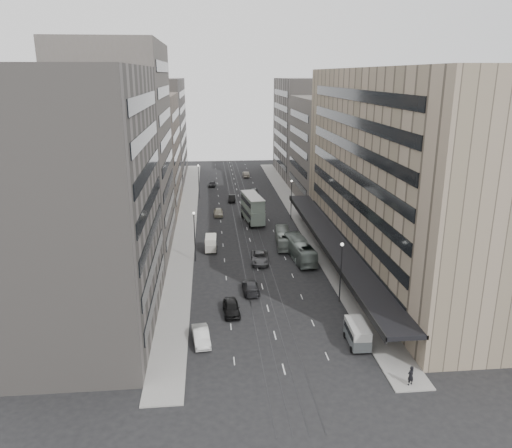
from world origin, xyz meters
name	(u,v)px	position (x,y,z in m)	size (l,w,h in m)	color
ground	(263,289)	(0.00, 0.00, 0.00)	(220.00, 220.00, 0.00)	black
sidewalk_right	(300,215)	(12.00, 37.50, 0.07)	(4.00, 125.00, 0.15)	gray
sidewalk_left	(187,218)	(-12.00, 37.50, 0.07)	(4.00, 125.00, 0.15)	gray
department_store	(398,171)	(21.45, 8.00, 14.95)	(19.20, 60.00, 30.00)	gray
building_right_mid	(329,149)	(21.50, 52.00, 12.00)	(15.00, 28.00, 24.00)	#514C46
building_right_far	(306,128)	(21.50, 82.00, 14.00)	(15.00, 32.00, 28.00)	slate
building_left_a	(82,204)	(-21.50, -8.00, 15.00)	(15.00, 28.00, 30.00)	slate
building_left_b	(120,151)	(-21.50, 19.00, 17.00)	(15.00, 26.00, 34.00)	#514C46
building_left_c	(142,154)	(-21.50, 46.00, 12.50)	(15.00, 28.00, 25.00)	#6D5F55
building_left_d	(157,130)	(-21.50, 79.00, 14.00)	(15.00, 38.00, 28.00)	slate
lamp_right_near	(341,265)	(9.70, -5.00, 5.20)	(0.44, 0.44, 8.32)	#262628
lamp_right_far	(291,195)	(9.70, 35.00, 5.20)	(0.44, 0.44, 8.32)	#262628
lamp_left_near	(194,231)	(-9.70, 12.00, 5.20)	(0.44, 0.44, 8.32)	#262628
lamp_left_far	(199,177)	(-9.70, 55.00, 5.20)	(0.44, 0.44, 8.32)	#262628
bus_near	(300,249)	(7.33, 11.49, 1.62)	(2.72, 11.62, 3.24)	gray
bus_far	(283,238)	(5.61, 18.36, 1.37)	(2.30, 9.82, 2.73)	gray
double_decker	(253,208)	(1.50, 33.51, 3.04)	(4.30, 10.59, 5.63)	gray
vw_microbus	(357,333)	(8.86, -15.96, 1.43)	(2.32, 4.83, 2.57)	#53585A
panel_van	(211,243)	(-7.14, 16.70, 1.43)	(2.15, 4.19, 2.60)	#B5B1A3
sedan_0	(231,308)	(-4.77, -7.05, 0.84)	(1.99, 4.94, 1.68)	black
sedan_1	(201,336)	(-8.50, -13.82, 0.81)	(1.72, 4.94, 1.63)	silver
sedan_2	(260,258)	(0.65, 10.47, 0.82)	(2.73, 5.92, 1.65)	#5C5C5E
sedan_3	(251,287)	(-1.78, -0.81, 0.78)	(2.18, 5.36, 1.56)	#252628
sedan_4	(218,212)	(-5.38, 38.75, 0.81)	(1.90, 4.73, 1.61)	#B6AF97
sedan_5	(232,198)	(-1.86, 51.23, 0.74)	(1.57, 4.51, 1.49)	black
sedan_6	(253,200)	(2.87, 48.86, 0.75)	(2.50, 5.43, 1.51)	white
sedan_7	(254,191)	(4.10, 58.29, 0.72)	(2.02, 4.96, 1.44)	#4F4F51
sedan_8	(212,184)	(-6.39, 68.17, 0.72)	(1.70, 4.23, 1.44)	#262629
sedan_9	(246,174)	(3.70, 80.43, 0.79)	(1.67, 4.80, 1.58)	#A99E8C
pedestrian	(411,376)	(11.77, -24.00, 1.16)	(0.74, 0.48, 2.02)	black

